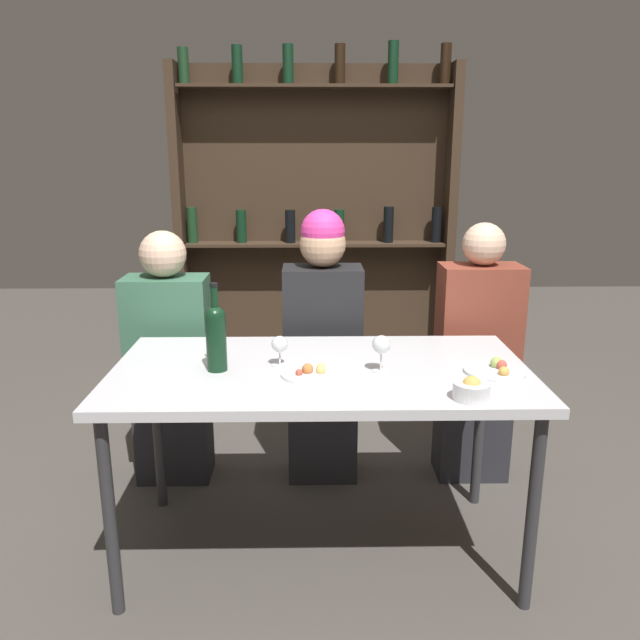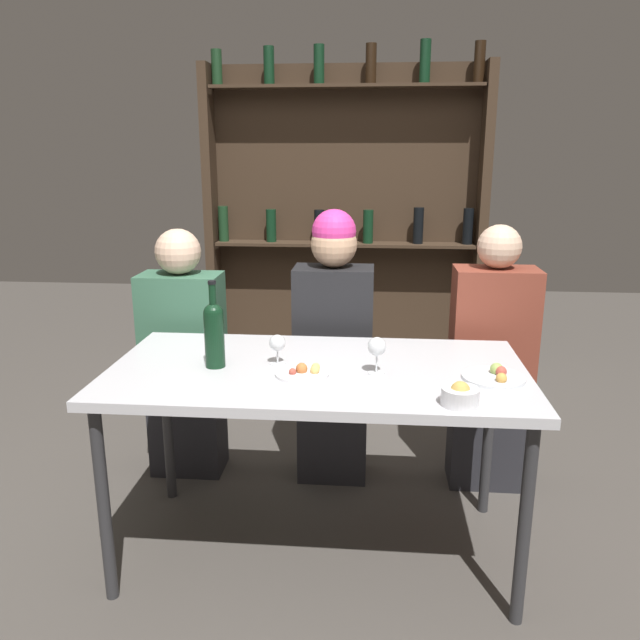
{
  "view_description": "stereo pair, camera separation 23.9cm",
  "coord_description": "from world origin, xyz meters",
  "px_view_note": "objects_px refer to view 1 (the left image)",
  "views": [
    {
      "loc": [
        -0.04,
        -2.19,
        1.55
      ],
      "look_at": [
        0.0,
        0.12,
        0.93
      ],
      "focal_mm": 35.0,
      "sensor_mm": 36.0,
      "label": 1
    },
    {
      "loc": [
        0.2,
        -2.18,
        1.55
      ],
      "look_at": [
        0.0,
        0.12,
        0.93
      ],
      "focal_mm": 35.0,
      "sensor_mm": 36.0,
      "label": 2
    }
  ],
  "objects_px": {
    "wine_glass_0": "(381,346)",
    "seated_person_right": "(476,361)",
    "food_plate_1": "(496,370)",
    "seated_person_left": "(170,365)",
    "wine_bottle": "(216,334)",
    "wine_glass_1": "(280,345)",
    "snack_bowl": "(471,390)",
    "food_plate_0": "(309,373)",
    "seated_person_center": "(323,350)"
  },
  "relations": [
    {
      "from": "seated_person_left",
      "to": "food_plate_1",
      "type": "bearing_deg",
      "value": -26.81
    },
    {
      "from": "seated_person_left",
      "to": "seated_person_center",
      "type": "height_order",
      "value": "seated_person_center"
    },
    {
      "from": "wine_glass_1",
      "to": "seated_person_center",
      "type": "distance_m",
      "value": 0.64
    },
    {
      "from": "seated_person_left",
      "to": "seated_person_right",
      "type": "relative_size",
      "value": 0.97
    },
    {
      "from": "wine_bottle",
      "to": "wine_glass_1",
      "type": "relative_size",
      "value": 2.84
    },
    {
      "from": "food_plate_1",
      "to": "food_plate_0",
      "type": "bearing_deg",
      "value": -178.35
    },
    {
      "from": "wine_bottle",
      "to": "food_plate_0",
      "type": "xyz_separation_m",
      "value": [
        0.34,
        -0.07,
        -0.13
      ]
    },
    {
      "from": "wine_glass_0",
      "to": "seated_person_center",
      "type": "distance_m",
      "value": 0.72
    },
    {
      "from": "food_plate_0",
      "to": "wine_glass_1",
      "type": "bearing_deg",
      "value": 134.29
    },
    {
      "from": "food_plate_1",
      "to": "snack_bowl",
      "type": "bearing_deg",
      "value": -121.81
    },
    {
      "from": "food_plate_1",
      "to": "seated_person_right",
      "type": "relative_size",
      "value": 0.18
    },
    {
      "from": "food_plate_1",
      "to": "seated_person_right",
      "type": "height_order",
      "value": "seated_person_right"
    },
    {
      "from": "wine_bottle",
      "to": "food_plate_0",
      "type": "distance_m",
      "value": 0.37
    },
    {
      "from": "snack_bowl",
      "to": "food_plate_1",
      "type": "bearing_deg",
      "value": 58.19
    },
    {
      "from": "wine_bottle",
      "to": "snack_bowl",
      "type": "distance_m",
      "value": 0.91
    },
    {
      "from": "wine_bottle",
      "to": "seated_person_left",
      "type": "relative_size",
      "value": 0.27
    },
    {
      "from": "food_plate_0",
      "to": "food_plate_1",
      "type": "relative_size",
      "value": 0.88
    },
    {
      "from": "wine_glass_0",
      "to": "seated_person_center",
      "type": "xyz_separation_m",
      "value": [
        -0.2,
        0.65,
        -0.23
      ]
    },
    {
      "from": "food_plate_0",
      "to": "seated_person_center",
      "type": "xyz_separation_m",
      "value": [
        0.06,
        0.69,
        -0.14
      ]
    },
    {
      "from": "wine_bottle",
      "to": "seated_person_left",
      "type": "xyz_separation_m",
      "value": [
        -0.32,
        0.63,
        -0.34
      ]
    },
    {
      "from": "seated_person_left",
      "to": "seated_person_center",
      "type": "xyz_separation_m",
      "value": [
        0.72,
        -0.0,
        0.07
      ]
    },
    {
      "from": "wine_bottle",
      "to": "seated_person_right",
      "type": "distance_m",
      "value": 1.33
    },
    {
      "from": "wine_bottle",
      "to": "food_plate_0",
      "type": "relative_size",
      "value": 1.68
    },
    {
      "from": "wine_bottle",
      "to": "wine_glass_1",
      "type": "xyz_separation_m",
      "value": [
        0.23,
        0.05,
        -0.06
      ]
    },
    {
      "from": "wine_glass_0",
      "to": "seated_person_right",
      "type": "distance_m",
      "value": 0.89
    },
    {
      "from": "wine_glass_1",
      "to": "seated_person_center",
      "type": "relative_size",
      "value": 0.09
    },
    {
      "from": "wine_bottle",
      "to": "seated_person_left",
      "type": "distance_m",
      "value": 0.78
    },
    {
      "from": "food_plate_0",
      "to": "seated_person_center",
      "type": "bearing_deg",
      "value": 84.79
    },
    {
      "from": "seated_person_left",
      "to": "wine_glass_1",
      "type": "bearing_deg",
      "value": -46.73
    },
    {
      "from": "wine_glass_0",
      "to": "wine_glass_1",
      "type": "bearing_deg",
      "value": 169.11
    },
    {
      "from": "food_plate_0",
      "to": "seated_person_right",
      "type": "bearing_deg",
      "value": 41.19
    },
    {
      "from": "wine_glass_1",
      "to": "food_plate_0",
      "type": "relative_size",
      "value": 0.59
    },
    {
      "from": "seated_person_left",
      "to": "seated_person_center",
      "type": "relative_size",
      "value": 0.93
    },
    {
      "from": "food_plate_1",
      "to": "seated_person_left",
      "type": "xyz_separation_m",
      "value": [
        -1.33,
        0.67,
        -0.21
      ]
    },
    {
      "from": "wine_glass_1",
      "to": "food_plate_0",
      "type": "distance_m",
      "value": 0.17
    },
    {
      "from": "snack_bowl",
      "to": "wine_glass_1",
      "type": "bearing_deg",
      "value": 151.62
    },
    {
      "from": "food_plate_1",
      "to": "wine_glass_1",
      "type": "bearing_deg",
      "value": 173.28
    },
    {
      "from": "seated_person_left",
      "to": "wine_bottle",
      "type": "bearing_deg",
      "value": -62.94
    },
    {
      "from": "wine_glass_0",
      "to": "food_plate_1",
      "type": "xyz_separation_m",
      "value": [
        0.42,
        -0.02,
        -0.09
      ]
    },
    {
      "from": "snack_bowl",
      "to": "seated_person_left",
      "type": "height_order",
      "value": "seated_person_left"
    },
    {
      "from": "food_plate_0",
      "to": "seated_person_right",
      "type": "relative_size",
      "value": 0.16
    },
    {
      "from": "wine_glass_0",
      "to": "seated_person_left",
      "type": "relative_size",
      "value": 0.11
    },
    {
      "from": "wine_bottle",
      "to": "seated_person_center",
      "type": "distance_m",
      "value": 0.79
    },
    {
      "from": "food_plate_0",
      "to": "snack_bowl",
      "type": "xyz_separation_m",
      "value": [
        0.52,
        -0.23,
        0.02
      ]
    },
    {
      "from": "wine_bottle",
      "to": "food_plate_1",
      "type": "distance_m",
      "value": 1.02
    },
    {
      "from": "wine_glass_1",
      "to": "wine_bottle",
      "type": "bearing_deg",
      "value": -168.47
    },
    {
      "from": "wine_glass_1",
      "to": "snack_bowl",
      "type": "height_order",
      "value": "wine_glass_1"
    },
    {
      "from": "wine_glass_0",
      "to": "wine_glass_1",
      "type": "height_order",
      "value": "wine_glass_0"
    },
    {
      "from": "food_plate_1",
      "to": "seated_person_left",
      "type": "bearing_deg",
      "value": 153.19
    },
    {
      "from": "wine_glass_0",
      "to": "food_plate_1",
      "type": "distance_m",
      "value": 0.43
    }
  ]
}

